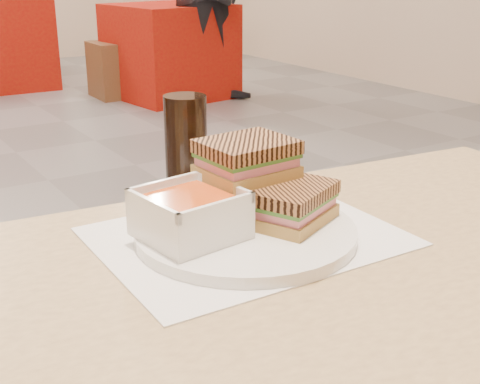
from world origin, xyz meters
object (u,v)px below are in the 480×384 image
bg_chair_1l (118,69)px  soup_bowl (190,216)px  bg_chair_1r (193,62)px  bg_table_1 (170,51)px  bg_chair_2r (25,48)px  main_table (297,370)px  plate (246,232)px  panini_lower (289,203)px  cola_glass (186,141)px

bg_chair_1l → soup_bowl: bearing=-111.3°
soup_bowl → bg_chair_1r: (2.43, 4.40, -0.55)m
bg_table_1 → bg_chair_1r: (0.31, 0.16, -0.14)m
bg_chair_2r → soup_bowl: bearing=-103.3°
soup_bowl → bg_table_1: bearing=63.4°
main_table → bg_chair_1l: 4.96m
soup_bowl → bg_chair_2r: soup_bowl is taller
plate → bg_table_1: plate is taller
bg_chair_1l → panini_lower: bearing=-109.7°
bg_chair_2r → cola_glass: bearing=-102.7°
plate → cola_glass: bearing=79.9°
main_table → cola_glass: bearing=80.7°
soup_bowl → bg_chair_2r: bearing=76.7°
plate → panini_lower: bearing=-13.9°
plate → bg_chair_1l: (1.68, 4.50, -0.53)m
plate → cola_glass: 0.25m
panini_lower → cola_glass: bearing=93.6°
cola_glass → bg_chair_2r: size_ratio=0.29×
panini_lower → bg_chair_1l: panini_lower is taller
plate → soup_bowl: 0.08m
bg_chair_2r → bg_table_1: bearing=-70.8°
panini_lower → cola_glass: size_ratio=0.99×
bg_chair_1r → bg_chair_2r: size_ratio=1.08×
plate → bg_table_1: (2.05, 4.25, -0.38)m
bg_chair_1l → bg_chair_2r: 1.70m
plate → bg_chair_1l: bearing=69.6°
main_table → bg_chair_2r: bearing=77.5°
panini_lower → bg_table_1: bearing=65.0°
panini_lower → bg_table_1: 4.72m
bg_chair_1r → bg_table_1: bearing=-152.5°
main_table → bg_chair_1r: bearing=62.5°
panini_lower → bg_chair_1r: panini_lower is taller
bg_chair_1r → bg_chair_2r: (-0.97, 1.76, 0.01)m
bg_chair_1l → bg_chair_2r: (-0.30, 1.67, 0.02)m
panini_lower → bg_table_1: (1.99, 4.27, -0.42)m
main_table → bg_table_1: bg_table_1 is taller
panini_lower → bg_chair_2r: bearing=77.9°
soup_bowl → bg_chair_1l: size_ratio=0.29×
panini_lower → plate: bearing=166.1°
cola_glass → bg_chair_1r: size_ratio=0.27×
cola_glass → bg_chair_2r: (1.34, 5.93, -0.58)m
bg_table_1 → bg_chair_2r: (-0.67, 1.92, -0.13)m
main_table → bg_chair_1r: size_ratio=2.34×
bg_table_1 → bg_chair_1r: bg_table_1 is taller
bg_chair_1r → bg_chair_1l: bearing=172.5°
soup_bowl → main_table: bearing=-70.1°
bg_table_1 → plate: bearing=-115.7°
plate → soup_bowl: (-0.08, 0.01, 0.03)m
bg_table_1 → bg_chair_1l: size_ratio=2.10×
bg_chair_1r → soup_bowl: bearing=-118.9°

